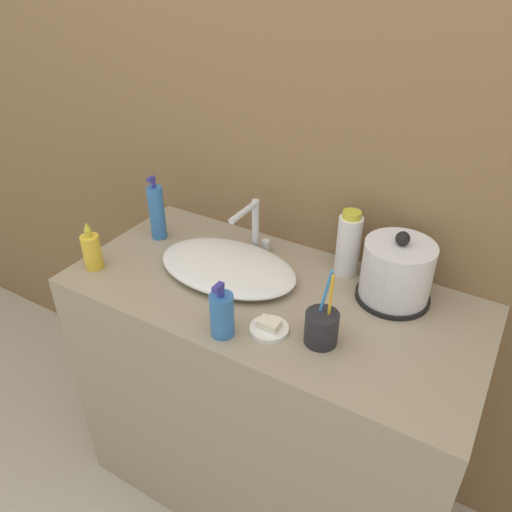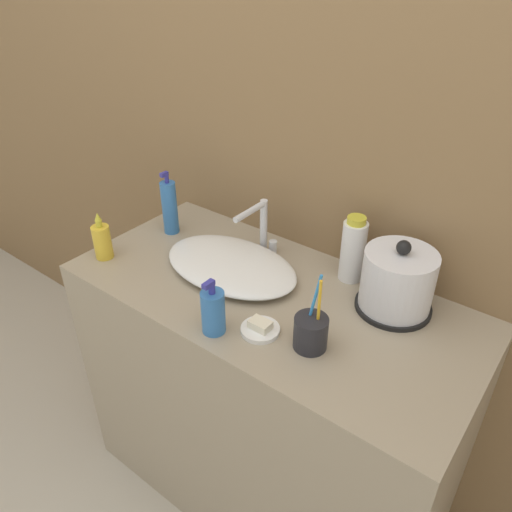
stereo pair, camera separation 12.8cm
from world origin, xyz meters
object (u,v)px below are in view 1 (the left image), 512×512
(mouthwash_bottle, at_px, (92,251))
(hand_cream_bottle, at_px, (157,212))
(faucet, at_px, (254,225))
(electric_kettle, at_px, (396,274))
(shampoo_bottle, at_px, (349,244))
(toothbrush_cup, at_px, (322,327))
(lotion_bottle, at_px, (222,314))

(mouthwash_bottle, bearing_deg, hand_cream_bottle, 78.01)
(mouthwash_bottle, bearing_deg, faucet, 40.77)
(faucet, relative_size, electric_kettle, 0.82)
(faucet, distance_m, mouthwash_bottle, 0.46)
(electric_kettle, relative_size, shampoo_bottle, 1.04)
(faucet, distance_m, toothbrush_cup, 0.42)
(faucet, xyz_separation_m, lotion_bottle, (0.12, -0.35, -0.03))
(shampoo_bottle, bearing_deg, electric_kettle, -19.20)
(lotion_bottle, bearing_deg, mouthwash_bottle, 174.01)
(faucet, relative_size, mouthwash_bottle, 1.12)
(electric_kettle, distance_m, mouthwash_bottle, 0.83)
(electric_kettle, xyz_separation_m, lotion_bottle, (-0.30, -0.34, -0.02))
(faucet, height_order, electric_kettle, electric_kettle)
(faucet, bearing_deg, lotion_bottle, -70.64)
(mouthwash_bottle, distance_m, hand_cream_bottle, 0.23)
(electric_kettle, height_order, shampoo_bottle, electric_kettle)
(shampoo_bottle, bearing_deg, faucet, -171.19)
(electric_kettle, bearing_deg, hand_cream_bottle, -174.91)
(hand_cream_bottle, bearing_deg, mouthwash_bottle, -101.99)
(mouthwash_bottle, height_order, hand_cream_bottle, hand_cream_bottle)
(lotion_bottle, relative_size, hand_cream_bottle, 0.72)
(faucet, xyz_separation_m, mouthwash_bottle, (-0.35, -0.30, -0.04))
(electric_kettle, xyz_separation_m, mouthwash_bottle, (-0.77, -0.29, -0.02))
(toothbrush_cup, height_order, lotion_bottle, toothbrush_cup)
(toothbrush_cup, relative_size, hand_cream_bottle, 0.93)
(lotion_bottle, xyz_separation_m, hand_cream_bottle, (-0.42, 0.28, 0.03))
(toothbrush_cup, height_order, hand_cream_bottle, hand_cream_bottle)
(electric_kettle, xyz_separation_m, toothbrush_cup, (-0.09, -0.25, -0.03))
(lotion_bottle, relative_size, shampoo_bottle, 0.78)
(lotion_bottle, distance_m, shampoo_bottle, 0.42)
(toothbrush_cup, height_order, shampoo_bottle, toothbrush_cup)
(faucet, height_order, lotion_bottle, faucet)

